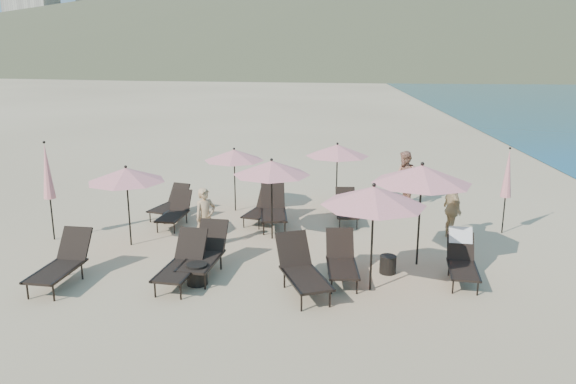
# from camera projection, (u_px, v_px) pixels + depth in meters

# --- Properties ---
(ground) EXTENTS (800.00, 800.00, 0.00)m
(ground) POSITION_uv_depth(u_px,v_px,m) (317.00, 281.00, 12.22)
(ground) COLOR #D6BA8C
(ground) RESTS_ON ground
(volcanic_headland) EXTENTS (690.00, 690.00, 55.00)m
(volcanic_headland) POSITION_uv_depth(u_px,v_px,m) (454.00, 7.00, 294.96)
(volcanic_headland) COLOR brown
(volcanic_headland) RESTS_ON ground
(hotel_skyline) EXTENTS (109.00, 82.00, 55.00)m
(hotel_skyline) POSITION_uv_depth(u_px,v_px,m) (126.00, 8.00, 273.32)
(hotel_skyline) COLOR beige
(hotel_skyline) RESTS_ON ground
(lounger_0) EXTENTS (0.87, 1.87, 1.04)m
(lounger_0) POSITION_uv_depth(u_px,v_px,m) (62.00, 262.00, 11.98)
(lounger_0) COLOR black
(lounger_0) RESTS_ON ground
(lounger_1) EXTENTS (0.92, 1.89, 1.04)m
(lounger_1) POSITION_uv_depth(u_px,v_px,m) (205.00, 253.00, 12.53)
(lounger_1) COLOR black
(lounger_1) RESTS_ON ground
(lounger_2) EXTENTS (0.92, 1.84, 1.01)m
(lounger_2) POSITION_uv_depth(u_px,v_px,m) (182.00, 262.00, 12.03)
(lounger_2) COLOR black
(lounger_2) RESTS_ON ground
(lounger_3) EXTENTS (1.29, 1.98, 1.07)m
(lounger_3) POSITION_uv_depth(u_px,v_px,m) (302.00, 269.00, 11.58)
(lounger_3) COLOR black
(lounger_3) RESTS_ON ground
(lounger_4) EXTENTS (0.69, 1.68, 0.95)m
(lounger_4) POSITION_uv_depth(u_px,v_px,m) (342.00, 260.00, 12.22)
(lounger_4) COLOR black
(lounger_4) RESTS_ON ground
(lounger_5) EXTENTS (0.80, 1.68, 1.01)m
(lounger_5) POSITION_uv_depth(u_px,v_px,m) (462.00, 258.00, 12.21)
(lounger_5) COLOR black
(lounger_5) RESTS_ON ground
(lounger_6) EXTENTS (0.78, 1.63, 0.90)m
(lounger_6) POSITION_uv_depth(u_px,v_px,m) (175.00, 211.00, 15.98)
(lounger_6) COLOR black
(lounger_6) RESTS_ON ground
(lounger_7) EXTENTS (1.05, 1.66, 0.89)m
(lounger_7) POSITION_uv_depth(u_px,v_px,m) (171.00, 203.00, 16.84)
(lounger_7) COLOR black
(lounger_7) RESTS_ON ground
(lounger_8) EXTENTS (1.00, 1.60, 0.86)m
(lounger_8) POSITION_uv_depth(u_px,v_px,m) (261.00, 208.00, 16.33)
(lounger_8) COLOR black
(lounger_8) RESTS_ON ground
(lounger_9) EXTENTS (0.89, 1.91, 1.06)m
(lounger_9) POSITION_uv_depth(u_px,v_px,m) (273.00, 209.00, 15.97)
(lounger_9) COLOR black
(lounger_9) RESTS_ON ground
(lounger_10) EXTENTS (0.63, 1.56, 0.89)m
(lounger_10) POSITION_uv_depth(u_px,v_px,m) (346.00, 208.00, 16.33)
(lounger_10) COLOR black
(lounger_10) RESTS_ON ground
(umbrella_open_0) EXTENTS (1.95, 1.95, 2.10)m
(umbrella_open_0) POSITION_uv_depth(u_px,v_px,m) (126.00, 175.00, 14.01)
(umbrella_open_0) COLOR black
(umbrella_open_0) RESTS_ON ground
(umbrella_open_1) EXTENTS (2.02, 2.02, 2.18)m
(umbrella_open_1) POSITION_uv_depth(u_px,v_px,m) (272.00, 168.00, 14.48)
(umbrella_open_1) COLOR black
(umbrella_open_1) RESTS_ON ground
(umbrella_open_2) EXTENTS (2.28, 2.28, 2.45)m
(umbrella_open_2) POSITION_uv_depth(u_px,v_px,m) (422.00, 174.00, 12.63)
(umbrella_open_2) COLOR black
(umbrella_open_2) RESTS_ON ground
(umbrella_open_3) EXTENTS (1.85, 1.85, 1.99)m
(umbrella_open_3) POSITION_uv_depth(u_px,v_px,m) (234.00, 155.00, 17.12)
(umbrella_open_3) COLOR black
(umbrella_open_3) RESTS_ON ground
(umbrella_open_4) EXTENTS (1.97, 1.97, 2.12)m
(umbrella_open_4) POSITION_uv_depth(u_px,v_px,m) (337.00, 150.00, 17.29)
(umbrella_open_4) COLOR black
(umbrella_open_4) RESTS_ON ground
(umbrella_open_5) EXTENTS (2.15, 2.15, 2.31)m
(umbrella_open_5) POSITION_uv_depth(u_px,v_px,m) (374.00, 196.00, 11.25)
(umbrella_open_5) COLOR black
(umbrella_open_5) RESTS_ON ground
(umbrella_closed_0) EXTENTS (0.28, 0.28, 2.39)m
(umbrella_closed_0) POSITION_uv_depth(u_px,v_px,m) (508.00, 174.00, 15.01)
(umbrella_closed_0) COLOR black
(umbrella_closed_0) RESTS_ON ground
(umbrella_closed_1) EXTENTS (0.31, 0.31, 2.64)m
(umbrella_closed_1) POSITION_uv_depth(u_px,v_px,m) (47.00, 172.00, 14.43)
(umbrella_closed_1) COLOR black
(umbrella_closed_1) RESTS_ON ground
(side_table_0) EXTENTS (0.45, 0.45, 0.46)m
(side_table_0) POSITION_uv_depth(u_px,v_px,m) (197.00, 274.00, 11.99)
(side_table_0) COLOR black
(side_table_0) RESTS_ON ground
(side_table_1) EXTENTS (0.38, 0.38, 0.41)m
(side_table_1) POSITION_uv_depth(u_px,v_px,m) (388.00, 264.00, 12.61)
(side_table_1) COLOR black
(side_table_1) RESTS_ON ground
(beachgoer_a) EXTENTS (0.67, 0.65, 1.55)m
(beachgoer_a) POSITION_uv_depth(u_px,v_px,m) (205.00, 218.00, 14.12)
(beachgoer_a) COLOR tan
(beachgoer_a) RESTS_ON ground
(beachgoer_b) EXTENTS (0.88, 1.01, 1.76)m
(beachgoer_b) POSITION_uv_depth(u_px,v_px,m) (405.00, 179.00, 17.95)
(beachgoer_b) COLOR #AF745A
(beachgoer_b) RESTS_ON ground
(beachgoer_c) EXTENTS (0.56, 0.99, 1.58)m
(beachgoer_c) POSITION_uv_depth(u_px,v_px,m) (452.00, 209.00, 14.82)
(beachgoer_c) COLOR tan
(beachgoer_c) RESTS_ON ground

